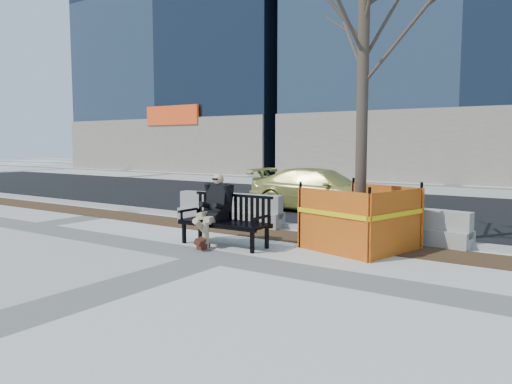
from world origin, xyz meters
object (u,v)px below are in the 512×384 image
(bench, at_px, (224,246))
(tree_fence, at_px, (359,248))
(sedan, at_px, (321,212))
(jersey_barrier_left, at_px, (230,225))
(jersey_barrier_right, at_px, (408,241))
(seated_man, at_px, (216,244))

(bench, bearing_deg, tree_fence, 27.95)
(bench, height_order, sedan, sedan)
(jersey_barrier_left, relative_size, jersey_barrier_right, 1.10)
(tree_fence, height_order, jersey_barrier_right, tree_fence)
(tree_fence, distance_m, jersey_barrier_right, 1.44)
(sedan, bearing_deg, tree_fence, -148.24)
(bench, distance_m, tree_fence, 2.81)
(seated_man, distance_m, jersey_barrier_right, 4.23)
(seated_man, bearing_deg, tree_fence, 24.56)
(seated_man, distance_m, tree_fence, 3.03)
(seated_man, xyz_separation_m, tree_fence, (2.75, 1.28, 0.00))
(sedan, xyz_separation_m, jersey_barrier_right, (3.74, -3.22, 0.00))
(tree_fence, height_order, sedan, tree_fence)
(seated_man, xyz_separation_m, sedan, (-0.39, 5.81, 0.00))
(sedan, bearing_deg, jersey_barrier_left, 163.54)
(seated_man, height_order, tree_fence, tree_fence)
(jersey_barrier_right, bearing_deg, sedan, 147.12)
(tree_fence, bearing_deg, bench, -151.60)
(jersey_barrier_left, distance_m, jersey_barrier_right, 4.64)
(jersey_barrier_right, bearing_deg, jersey_barrier_left, -166.95)
(jersey_barrier_left, bearing_deg, jersey_barrier_right, -2.01)
(bench, relative_size, jersey_barrier_right, 0.76)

